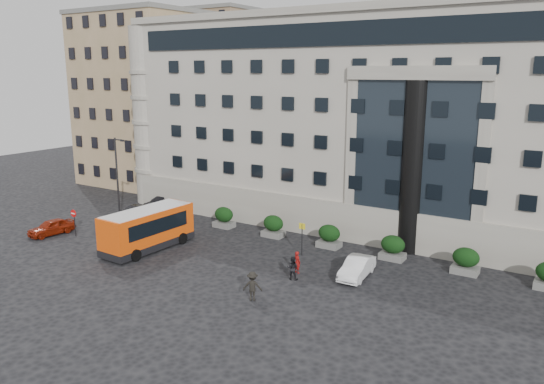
{
  "coord_description": "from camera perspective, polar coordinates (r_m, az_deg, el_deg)",
  "views": [
    {
      "loc": [
        23.85,
        -28.38,
        13.65
      ],
      "look_at": [
        3.77,
        3.52,
        5.0
      ],
      "focal_mm": 35.0,
      "sensor_mm": 36.0,
      "label": 1
    }
  ],
  "objects": [
    {
      "name": "hedge_b",
      "position": [
        44.54,
        0.14,
        -3.67
      ],
      "size": [
        1.8,
        1.26,
        1.84
      ],
      "color": "#555553",
      "rests_on": "ground"
    },
    {
      "name": "minibus",
      "position": [
        42.36,
        -13.24,
        -3.74
      ],
      "size": [
        3.13,
        7.75,
        3.19
      ],
      "rotation": [
        0.0,
        0.0,
        -0.04
      ],
      "color": "#E5480A",
      "rests_on": "ground"
    },
    {
      "name": "street_lamp",
      "position": [
        48.49,
        -16.25,
        1.37
      ],
      "size": [
        1.16,
        0.18,
        8.0
      ],
      "color": "#262628",
      "rests_on": "ground"
    },
    {
      "name": "bus_stop_sign",
      "position": [
        39.91,
        3.25,
        -4.47
      ],
      "size": [
        0.5,
        0.08,
        2.52
      ],
      "color": "#262628",
      "rests_on": "ground"
    },
    {
      "name": "hedge_e",
      "position": [
        38.99,
        20.12,
        -6.94
      ],
      "size": [
        1.8,
        1.26,
        1.84
      ],
      "color": "#555553",
      "rests_on": "ground"
    },
    {
      "name": "hedge_d",
      "position": [
        40.26,
        12.86,
        -5.83
      ],
      "size": [
        1.8,
        1.26,
        1.84
      ],
      "color": "#555553",
      "rests_on": "ground"
    },
    {
      "name": "red_truck",
      "position": [
        57.47,
        -7.14,
        0.67
      ],
      "size": [
        3.78,
        6.08,
        3.04
      ],
      "rotation": [
        0.0,
        0.0,
        -0.25
      ],
      "color": "maroon",
      "rests_on": "ground"
    },
    {
      "name": "no_entry_sign",
      "position": [
        47.43,
        -20.53,
        -2.57
      ],
      "size": [
        0.64,
        0.16,
        2.32
      ],
      "color": "#262628",
      "rests_on": "ground"
    },
    {
      "name": "apartment_near",
      "position": [
        68.14,
        -12.64,
        9.54
      ],
      "size": [
        14.0,
        14.0,
        20.0
      ],
      "primitive_type": "cube",
      "color": "#8F7A53",
      "rests_on": "ground"
    },
    {
      "name": "pedestrian_a",
      "position": [
        36.83,
        2.73,
        -7.55
      ],
      "size": [
        0.66,
        0.55,
        1.55
      ],
      "primitive_type": "imported",
      "rotation": [
        0.0,
        0.0,
        2.78
      ],
      "color": "maroon",
      "rests_on": "ground"
    },
    {
      "name": "civic_building",
      "position": [
        53.65,
        12.76,
        7.64
      ],
      "size": [
        44.0,
        24.0,
        18.0
      ],
      "primitive_type": "cube",
      "color": "#9C978A",
      "rests_on": "ground"
    },
    {
      "name": "pedestrian_b",
      "position": [
        35.71,
        2.21,
        -8.17
      ],
      "size": [
        0.92,
        0.81,
        1.6
      ],
      "primitive_type": "imported",
      "rotation": [
        0.0,
        0.0,
        3.44
      ],
      "color": "black",
      "rests_on": "ground"
    },
    {
      "name": "hedge_a",
      "position": [
        47.39,
        -5.2,
        -2.7
      ],
      "size": [
        1.8,
        1.26,
        1.84
      ],
      "color": "#555553",
      "rests_on": "ground"
    },
    {
      "name": "ground",
      "position": [
        39.5,
        -7.42,
        -7.4
      ],
      "size": [
        120.0,
        120.0,
        0.0
      ],
      "primitive_type": "plane",
      "color": "black",
      "rests_on": "ground"
    },
    {
      "name": "parked_car_a",
      "position": [
        48.9,
        -22.65,
        -3.5
      ],
      "size": [
        2.05,
        4.07,
        1.33
      ],
      "primitive_type": "imported",
      "rotation": [
        0.0,
        0.0,
        -0.13
      ],
      "color": "maroon",
      "rests_on": "ground"
    },
    {
      "name": "entrance_column",
      "position": [
        41.08,
        14.94,
        2.46
      ],
      "size": [
        1.8,
        1.8,
        13.0
      ],
      "primitive_type": "cylinder",
      "color": "black",
      "rests_on": "ground"
    },
    {
      "name": "white_taxi",
      "position": [
        36.57,
        9.12,
        -8.02
      ],
      "size": [
        1.72,
        4.2,
        1.35
      ],
      "primitive_type": "imported",
      "rotation": [
        0.0,
        0.0,
        0.07
      ],
      "color": "white",
      "rests_on": "ground"
    },
    {
      "name": "apartment_far",
      "position": [
        83.66,
        -5.35,
        11.05
      ],
      "size": [
        13.0,
        13.0,
        22.0
      ],
      "primitive_type": "cube",
      "color": "#7B6447",
      "rests_on": "ground"
    },
    {
      "name": "hedge_c",
      "position": [
        42.13,
        6.17,
        -4.73
      ],
      "size": [
        1.8,
        1.26,
        1.84
      ],
      "color": "#555553",
      "rests_on": "ground"
    },
    {
      "name": "pedestrian_c",
      "position": [
        32.57,
        -2.11,
        -10.09
      ],
      "size": [
        1.37,
        1.12,
        1.84
      ],
      "primitive_type": "imported",
      "rotation": [
        0.0,
        0.0,
        3.58
      ],
      "color": "black",
      "rests_on": "ground"
    },
    {
      "name": "parked_car_d",
      "position": [
        59.97,
        -11.74,
        0.23
      ],
      "size": [
        3.12,
        5.67,
        1.5
      ],
      "primitive_type": "imported",
      "rotation": [
        0.0,
        0.0,
        -0.12
      ],
      "color": "black",
      "rests_on": "ground"
    },
    {
      "name": "parked_car_c",
      "position": [
        54.98,
        -11.89,
        -1.08
      ],
      "size": [
        2.03,
        4.35,
        1.23
      ],
      "primitive_type": "imported",
      "rotation": [
        0.0,
        0.0,
        -0.08
      ],
      "color": "black",
      "rests_on": "ground"
    },
    {
      "name": "parked_car_b",
      "position": [
        50.45,
        -14.57,
        -2.34
      ],
      "size": [
        2.18,
        4.64,
        1.47
      ],
      "primitive_type": "imported",
      "rotation": [
        0.0,
        0.0,
        -0.14
      ],
      "color": "black",
      "rests_on": "ground"
    }
  ]
}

